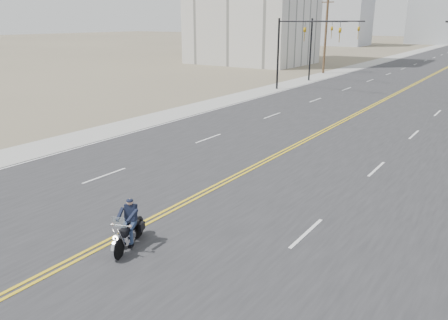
% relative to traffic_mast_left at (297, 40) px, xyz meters
% --- Properties ---
extents(ground_plane, '(400.00, 400.00, 0.00)m').
position_rel_traffic_mast_left_xyz_m(ground_plane, '(8.98, -32.00, -4.94)').
color(ground_plane, '#776D56').
rests_on(ground_plane, ground).
extents(sidewalk_left, '(3.00, 200.00, 0.01)m').
position_rel_traffic_mast_left_xyz_m(sidewalk_left, '(-2.52, 38.00, -4.93)').
color(sidewalk_left, '#A5A5A0').
rests_on(sidewalk_left, ground).
extents(traffic_mast_left, '(7.10, 0.26, 7.00)m').
position_rel_traffic_mast_left_xyz_m(traffic_mast_left, '(0.00, 0.00, 0.00)').
color(traffic_mast_left, black).
rests_on(traffic_mast_left, ground).
extents(traffic_mast_far, '(6.10, 0.26, 7.00)m').
position_rel_traffic_mast_left_xyz_m(traffic_mast_far, '(-0.33, 8.00, -0.06)').
color(traffic_mast_far, black).
rests_on(traffic_mast_far, ground).
extents(utility_pole_left, '(2.20, 0.30, 10.50)m').
position_rel_traffic_mast_left_xyz_m(utility_pole_left, '(-3.52, 16.00, 0.54)').
color(utility_pole_left, brown).
rests_on(utility_pole_left, ground).
extents(haze_bldg_a, '(14.00, 12.00, 22.00)m').
position_rel_traffic_mast_left_xyz_m(haze_bldg_a, '(-26.02, 83.00, 6.06)').
color(haze_bldg_a, '#B7BCC6').
rests_on(haze_bldg_a, ground).
extents(haze_bldg_f, '(12.00, 12.00, 16.00)m').
position_rel_traffic_mast_left_xyz_m(haze_bldg_f, '(-41.02, 98.00, 3.06)').
color(haze_bldg_f, '#ADB2B7').
rests_on(haze_bldg_f, ground).
extents(motorcyclist, '(1.49, 2.15, 1.54)m').
position_rel_traffic_mast_left_xyz_m(motorcyclist, '(9.75, -32.01, -4.17)').
color(motorcyclist, black).
rests_on(motorcyclist, ground).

